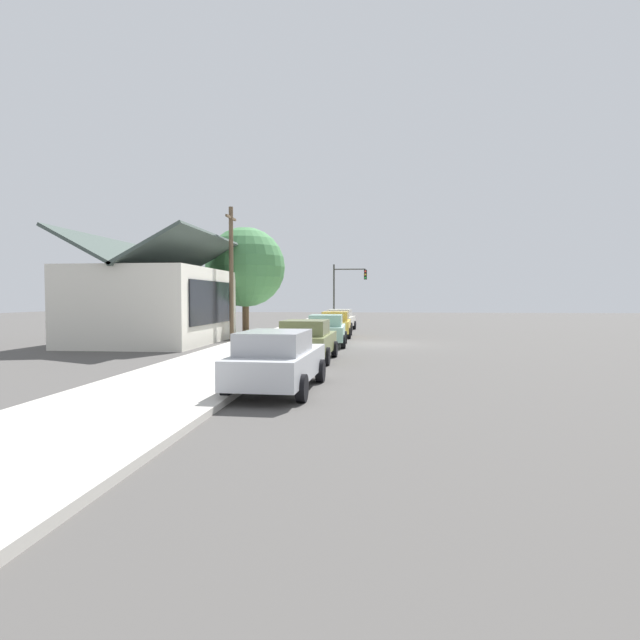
# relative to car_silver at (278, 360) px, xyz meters

# --- Properties ---
(ground_plane) EXTENTS (120.00, 120.00, 0.00)m
(ground_plane) POSITION_rel_car_silver_xyz_m (14.41, -2.69, -0.82)
(ground_plane) COLOR #4C4947
(sidewalk_curb) EXTENTS (60.00, 4.20, 0.16)m
(sidewalk_curb) POSITION_rel_car_silver_xyz_m (14.41, 2.91, -0.74)
(sidewalk_curb) COLOR beige
(sidewalk_curb) RESTS_ON ground
(car_silver) EXTENTS (4.81, 2.16, 1.59)m
(car_silver) POSITION_rel_car_silver_xyz_m (0.00, 0.00, 0.00)
(car_silver) COLOR silver
(car_silver) RESTS_ON ground
(car_olive) EXTENTS (4.42, 2.14, 1.59)m
(car_olive) POSITION_rel_car_silver_xyz_m (6.53, 0.10, -0.00)
(car_olive) COLOR olive
(car_olive) RESTS_ON ground
(car_seafoam) EXTENTS (4.50, 2.11, 1.59)m
(car_seafoam) POSITION_rel_car_silver_xyz_m (12.89, -0.07, -0.00)
(car_seafoam) COLOR #9ED1BC
(car_seafoam) RESTS_ON ground
(car_mustard) EXTENTS (4.66, 2.04, 1.59)m
(car_mustard) POSITION_rel_car_silver_xyz_m (18.89, -0.07, -0.00)
(car_mustard) COLOR gold
(car_mustard) RESTS_ON ground
(car_ivory) EXTENTS (4.63, 2.21, 1.59)m
(car_ivory) POSITION_rel_car_silver_xyz_m (25.40, 0.07, -0.00)
(car_ivory) COLOR silver
(car_ivory) RESTS_ON ground
(storefront_building) EXTENTS (9.66, 6.77, 5.85)m
(storefront_building) POSITION_rel_car_silver_xyz_m (13.63, 9.30, 1.32)
(storefront_building) COLOR silver
(storefront_building) RESTS_ON ground
(shade_tree) EXTENTS (5.26, 5.26, 7.10)m
(shade_tree) POSITION_rel_car_silver_xyz_m (20.57, 6.06, 3.64)
(shade_tree) COLOR brown
(shade_tree) RESTS_ON ground
(traffic_light_main) EXTENTS (0.37, 2.79, 5.20)m
(traffic_light_main) POSITION_rel_car_silver_xyz_m (29.77, -0.15, 2.68)
(traffic_light_main) COLOR #383833
(traffic_light_main) RESTS_ON ground
(utility_pole_wooden) EXTENTS (1.80, 0.24, 7.50)m
(utility_pole_wooden) POSITION_rel_car_silver_xyz_m (15.23, 5.51, 3.11)
(utility_pole_wooden) COLOR brown
(utility_pole_wooden) RESTS_ON ground
(fire_hydrant_red) EXTENTS (0.22, 0.22, 0.71)m
(fire_hydrant_red) POSITION_rel_car_silver_xyz_m (5.37, 1.51, -0.32)
(fire_hydrant_red) COLOR red
(fire_hydrant_red) RESTS_ON sidewalk_curb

